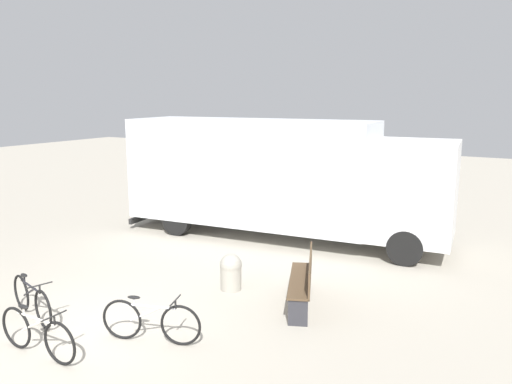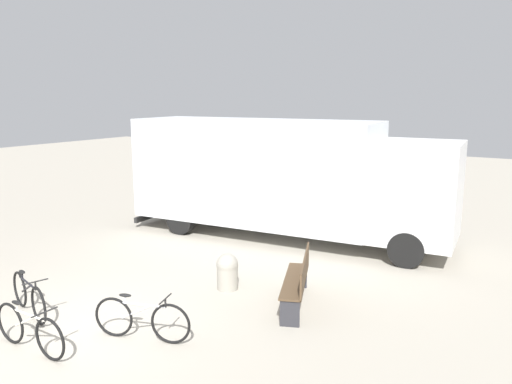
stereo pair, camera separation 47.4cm
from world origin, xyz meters
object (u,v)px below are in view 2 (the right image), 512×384
park_bench (299,278)px  bollard_near_bench (227,271)px  delivery_truck (282,175)px  bicycle_far (141,319)px  bicycle_middle (29,329)px  bicycle_near (29,296)px

park_bench → bollard_near_bench: 1.63m
park_bench → bollard_near_bench: (-1.63, -0.03, -0.15)m
delivery_truck → bicycle_far: (0.98, -6.47, -1.42)m
bicycle_middle → bicycle_far: (1.21, 1.19, 0.00)m
park_bench → bicycle_near: (-3.97, -2.94, -0.18)m
bicycle_middle → bicycle_far: same height
park_bench → bicycle_middle: 4.65m
delivery_truck → bollard_near_bench: bearing=-82.1°
bicycle_far → bollard_near_bench: (-0.08, 2.53, 0.03)m
bicycle_near → bicycle_far: 2.45m
delivery_truck → bicycle_near: delivery_truck is taller
bollard_near_bench → bicycle_middle: bearing=-106.9°
park_bench → delivery_truck: bearing=10.7°
bicycle_near → bicycle_far: size_ratio=1.01×
park_bench → bicycle_near: size_ratio=1.18×
bicycle_far → bollard_near_bench: bicycle_far is taller
bicycle_near → bollard_near_bench: (2.34, 2.91, 0.03)m
bicycle_middle → bollard_near_bench: size_ratio=2.25×
park_bench → bicycle_far: 3.00m
park_bench → bicycle_far: bearing=126.6°
delivery_truck → bollard_near_bench: delivery_truck is taller
bollard_near_bench → bicycle_far: bearing=-88.2°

